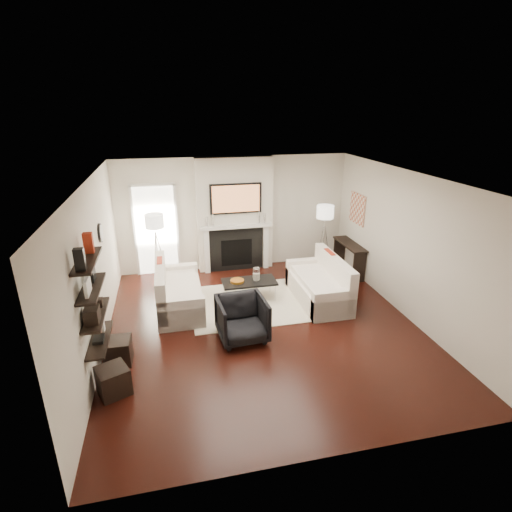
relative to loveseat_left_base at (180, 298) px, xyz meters
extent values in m
plane|color=black|center=(1.45, -1.04, -0.21)|extent=(6.00, 6.00, 0.00)
plane|color=white|center=(1.45, -1.04, 2.49)|extent=(6.00, 6.00, 0.00)
plane|color=silver|center=(1.45, 1.96, 1.14)|extent=(5.50, 0.00, 5.50)
plane|color=silver|center=(1.45, -4.04, 1.14)|extent=(5.50, 0.00, 5.50)
plane|color=silver|center=(-1.30, -1.04, 1.14)|extent=(0.00, 6.00, 6.00)
plane|color=silver|center=(4.20, -1.04, 1.14)|extent=(0.00, 6.00, 6.00)
cube|color=silver|center=(1.45, 1.83, 1.14)|extent=(1.80, 0.25, 2.70)
cube|color=black|center=(1.45, 1.70, 0.31)|extent=(1.30, 0.02, 1.04)
cube|color=black|center=(1.45, 1.69, 0.24)|extent=(0.75, 0.02, 0.65)
cube|color=white|center=(0.73, 1.67, 0.34)|extent=(0.12, 0.08, 1.10)
cube|color=white|center=(2.17, 1.67, 0.34)|extent=(0.12, 0.08, 1.10)
cube|color=white|center=(1.45, 1.65, 0.91)|extent=(1.70, 0.18, 0.07)
cube|color=black|center=(1.45, 1.67, 1.57)|extent=(1.20, 0.06, 0.70)
cube|color=#BF723F|center=(1.45, 1.64, 1.57)|extent=(1.10, 0.00, 0.62)
cylinder|color=silver|center=(0.90, 1.66, 1.09)|extent=(0.04, 0.04, 0.30)
cylinder|color=silver|center=(0.77, 1.66, 1.06)|extent=(0.04, 0.04, 0.24)
cylinder|color=silver|center=(2.00, 1.66, 1.09)|extent=(0.04, 0.04, 0.30)
cylinder|color=silver|center=(2.13, 1.66, 1.06)|extent=(0.04, 0.04, 0.24)
cube|color=white|center=(-0.40, 1.94, 0.84)|extent=(0.90, 0.02, 2.10)
cube|color=white|center=(-0.88, 1.92, 0.84)|extent=(0.06, 0.06, 2.16)
cube|color=white|center=(0.08, 1.92, 0.84)|extent=(0.06, 0.06, 2.16)
cube|color=white|center=(-0.40, 1.92, 1.92)|extent=(1.02, 0.06, 0.06)
cube|color=beige|center=(1.50, -0.12, -0.20)|extent=(2.60, 2.00, 0.01)
cube|color=white|center=(0.00, 0.00, 0.00)|extent=(0.85, 1.80, 0.42)
cube|color=white|center=(-0.33, 0.00, 0.32)|extent=(0.18, 1.80, 0.80)
cube|color=white|center=(0.00, -0.81, 0.09)|extent=(0.85, 0.18, 0.60)
cube|color=white|center=(0.00, 0.81, 0.09)|extent=(0.85, 0.18, 0.60)
cube|color=white|center=(0.05, 0.00, 0.26)|extent=(0.63, 1.44, 0.10)
cube|color=#A52914|center=(-0.33, 0.30, 0.52)|extent=(0.10, 0.42, 0.42)
cube|color=black|center=(-0.33, -0.30, 0.51)|extent=(0.10, 0.40, 0.40)
cube|color=white|center=(2.79, -0.28, 0.00)|extent=(0.85, 1.80, 0.42)
cube|color=white|center=(3.13, -0.28, 0.32)|extent=(0.18, 1.80, 0.80)
cube|color=white|center=(2.79, -1.09, 0.09)|extent=(0.85, 0.18, 0.60)
cube|color=white|center=(2.79, 0.53, 0.09)|extent=(0.85, 0.18, 0.60)
cube|color=white|center=(2.74, -0.28, 0.26)|extent=(0.63, 1.44, 0.10)
cube|color=#A52914|center=(3.13, 0.02, 0.52)|extent=(0.10, 0.42, 0.42)
cube|color=black|center=(3.13, -0.58, 0.51)|extent=(0.10, 0.40, 0.40)
cube|color=black|center=(1.42, 0.06, 0.19)|extent=(1.10, 0.55, 0.04)
cylinder|color=silver|center=(0.92, -0.16, -0.02)|extent=(0.02, 0.02, 0.38)
cylinder|color=silver|center=(1.92, -0.16, -0.02)|extent=(0.02, 0.02, 0.38)
cylinder|color=silver|center=(0.92, 0.28, -0.02)|extent=(0.02, 0.02, 0.38)
cylinder|color=silver|center=(1.92, 0.28, -0.02)|extent=(0.02, 0.02, 0.38)
cylinder|color=white|center=(1.57, 0.06, 0.35)|extent=(0.15, 0.15, 0.26)
cylinder|color=white|center=(1.57, 0.06, 0.29)|extent=(0.11, 0.11, 0.17)
cylinder|color=orange|center=(1.17, 0.06, 0.24)|extent=(0.28, 0.28, 0.05)
imported|color=black|center=(1.00, -1.36, 0.20)|extent=(0.85, 0.81, 0.83)
cylinder|color=silver|center=(-0.40, 1.34, 0.39)|extent=(0.02, 0.02, 1.20)
cylinder|color=white|center=(-0.40, 1.34, 1.24)|extent=(0.40, 0.40, 0.30)
cylinder|color=silver|center=(-0.29, 1.34, 0.39)|extent=(0.25, 0.02, 1.23)
cylinder|color=silver|center=(-0.46, 1.44, 0.39)|extent=(0.14, 0.22, 1.23)
cylinder|color=silver|center=(-0.46, 1.25, 0.39)|extent=(0.14, 0.22, 1.23)
cylinder|color=silver|center=(3.50, 1.27, 0.39)|extent=(0.02, 0.02, 1.20)
cylinder|color=white|center=(3.50, 1.27, 1.24)|extent=(0.40, 0.40, 0.30)
cylinder|color=silver|center=(3.61, 1.27, 0.39)|extent=(0.25, 0.02, 1.23)
cylinder|color=silver|center=(3.44, 1.37, 0.39)|extent=(0.14, 0.22, 1.23)
cylinder|color=silver|center=(3.44, 1.18, 0.39)|extent=(0.14, 0.22, 1.23)
cube|color=black|center=(4.02, 0.91, 0.52)|extent=(0.35, 1.20, 0.04)
cube|color=black|center=(4.02, 0.36, 0.14)|extent=(0.30, 0.04, 0.71)
cube|color=black|center=(4.02, 1.46, 0.14)|extent=(0.30, 0.04, 0.71)
cube|color=tan|center=(4.18, 1.01, 1.34)|extent=(0.03, 0.70, 0.70)
cube|color=black|center=(-1.17, -2.04, 0.49)|extent=(0.25, 1.00, 0.03)
cube|color=black|center=(-1.17, -2.04, 0.89)|extent=(0.25, 1.00, 0.04)
cube|color=black|center=(-1.17, -2.04, 1.29)|extent=(0.25, 1.00, 0.04)
cube|color=black|center=(-1.17, -2.04, 1.69)|extent=(0.25, 1.00, 0.04)
cube|color=black|center=(-1.17, -2.42, 1.85)|extent=(0.12, 0.10, 0.28)
cube|color=#A52914|center=(-1.17, -1.79, 1.85)|extent=(0.12, 0.10, 0.28)
cube|color=white|center=(-1.17, -2.25, 1.42)|extent=(0.04, 0.30, 0.22)
cube|color=black|center=(-1.17, -1.82, 1.40)|extent=(0.04, 0.22, 0.18)
cube|color=black|center=(-1.17, -2.27, 1.01)|extent=(0.18, 0.25, 0.20)
cube|color=black|center=(-1.17, -1.84, 0.97)|extent=(0.15, 0.12, 0.12)
cube|color=black|center=(-1.17, -2.11, 0.53)|extent=(0.14, 0.20, 0.05)
cube|color=white|center=(-1.17, -1.84, 0.60)|extent=(0.10, 0.10, 0.18)
cylinder|color=black|center=(-1.28, -0.14, 1.49)|extent=(0.04, 0.34, 0.34)
cylinder|color=white|center=(-1.26, -0.14, 1.49)|extent=(0.01, 0.29, 0.29)
cube|color=black|center=(-1.02, -1.61, -0.01)|extent=(0.41, 0.41, 0.40)
cube|color=black|center=(-1.02, -2.34, -0.01)|extent=(0.53, 0.53, 0.40)
camera|label=1|loc=(-0.08, -7.24, 3.59)|focal=28.00mm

